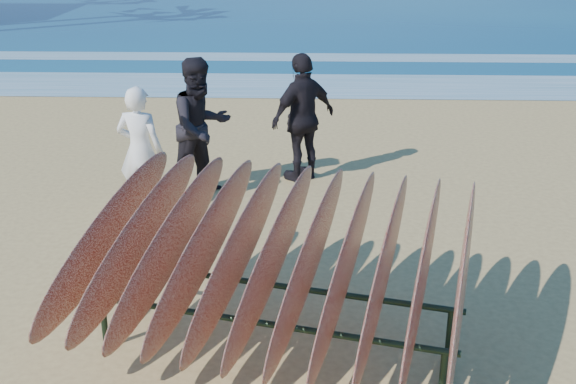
{
  "coord_description": "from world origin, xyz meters",
  "views": [
    {
      "loc": [
        0.23,
        -6.17,
        3.64
      ],
      "look_at": [
        0.0,
        0.8,
        0.95
      ],
      "focal_mm": 45.0,
      "sensor_mm": 36.0,
      "label": 1
    }
  ],
  "objects_px": {
    "surfboard_rack": "(274,257)",
    "person_dark_b": "(303,118)",
    "person_white": "(140,150)",
    "person_dark_a": "(201,127)"
  },
  "relations": [
    {
      "from": "person_dark_b",
      "to": "person_dark_a",
      "type": "bearing_deg",
      "value": -16.05
    },
    {
      "from": "surfboard_rack",
      "to": "person_dark_a",
      "type": "xyz_separation_m",
      "value": [
        -1.19,
        3.94,
        -0.0
      ]
    },
    {
      "from": "surfboard_rack",
      "to": "person_white",
      "type": "bearing_deg",
      "value": 134.39
    },
    {
      "from": "surfboard_rack",
      "to": "person_dark_b",
      "type": "height_order",
      "value": "person_dark_b"
    },
    {
      "from": "person_white",
      "to": "person_dark_b",
      "type": "distance_m",
      "value": 2.44
    },
    {
      "from": "surfboard_rack",
      "to": "person_dark_b",
      "type": "relative_size",
      "value": 2.02
    },
    {
      "from": "person_white",
      "to": "person_dark_a",
      "type": "relative_size",
      "value": 0.88
    },
    {
      "from": "surfboard_rack",
      "to": "person_dark_a",
      "type": "height_order",
      "value": "person_dark_a"
    },
    {
      "from": "person_white",
      "to": "person_dark_b",
      "type": "height_order",
      "value": "person_dark_b"
    },
    {
      "from": "person_dark_b",
      "to": "person_white",
      "type": "bearing_deg",
      "value": -7.66
    }
  ]
}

